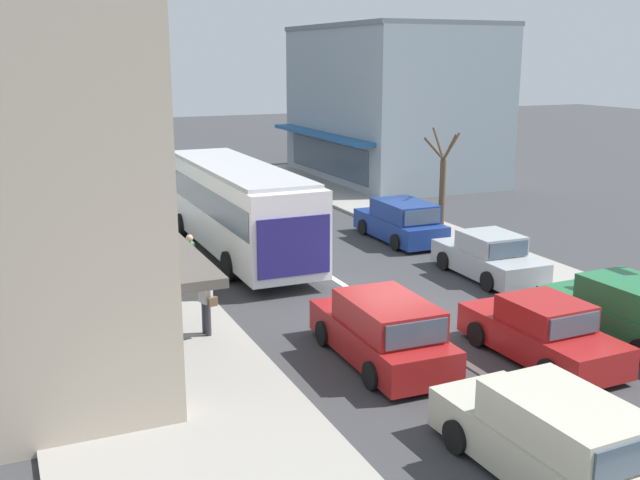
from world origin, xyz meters
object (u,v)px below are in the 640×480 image
parked_sedan_kerb_second (489,257)px  street_tree_right (442,186)px  wagon_queue_gap_filler (383,331)px  traffic_light_downstreet (113,141)px  pedestrian_with_handbag_near (206,299)px  wagon_queue_far_back (554,441)px  city_bus (237,203)px  pedestrian_browsing_midblock (190,258)px  parked_wagon_kerb_third (401,222)px  parked_wagon_kerb_front (628,313)px  sedan_adjacent_lane_lead (542,332)px

parked_sedan_kerb_second → street_tree_right: size_ratio=1.01×
wagon_queue_gap_filler → traffic_light_downstreet: 23.56m
traffic_light_downstreet → pedestrian_with_handbag_near: (-0.93, -20.36, -1.79)m
parked_sedan_kerb_second → wagon_queue_far_back: bearing=-121.0°
wagon_queue_gap_filler → pedestrian_with_handbag_near: bearing=138.5°
city_bus → parked_sedan_kerb_second: 8.89m
pedestrian_browsing_midblock → city_bus: bearing=54.2°
wagon_queue_far_back → parked_sedan_kerb_second: bearing=59.0°
traffic_light_downstreet → pedestrian_browsing_midblock: bearing=-91.1°
parked_wagon_kerb_third → pedestrian_with_handbag_near: (-9.57, -7.08, 0.32)m
city_bus → parked_wagon_kerb_third: city_bus is taller
wagon_queue_far_back → parked_wagon_kerb_front: bearing=35.6°
wagon_queue_gap_filler → parked_sedan_kerb_second: size_ratio=1.07×
wagon_queue_far_back → pedestrian_browsing_midblock: size_ratio=2.80×
parked_sedan_kerb_second → pedestrian_with_handbag_near: size_ratio=2.60×
parked_sedan_kerb_second → city_bus: bearing=137.6°
pedestrian_with_handbag_near → street_tree_right: bearing=32.3°
parked_wagon_kerb_front → parked_sedan_kerb_second: (0.15, 5.95, -0.08)m
parked_wagon_kerb_third → parked_wagon_kerb_front: bearing=-90.0°
pedestrian_browsing_midblock → sedan_adjacent_lane_lead: bearing=-53.4°
street_tree_right → parked_wagon_kerb_third: bearing=-174.9°
sedan_adjacent_lane_lead → wagon_queue_far_back: bearing=-127.8°
parked_wagon_kerb_third → pedestrian_with_handbag_near: 11.91m
wagon_queue_gap_filler → parked_wagon_kerb_front: bearing=-11.7°
parked_sedan_kerb_second → parked_wagon_kerb_third: (-0.14, 5.40, 0.08)m
parked_wagon_kerb_third → street_tree_right: (1.91, 0.17, 1.23)m
parked_wagon_kerb_front → parked_sedan_kerb_second: size_ratio=1.07×
parked_wagon_kerb_front → parked_wagon_kerb_third: size_ratio=1.01×
sedan_adjacent_lane_lead → pedestrian_browsing_midblock: 10.43m
pedestrian_browsing_midblock → parked_wagon_kerb_front: bearing=-42.9°
wagon_queue_gap_filler → pedestrian_with_handbag_near: (-3.36, 2.98, 0.32)m
parked_sedan_kerb_second → parked_wagon_kerb_front: bearing=-91.4°
sedan_adjacent_lane_lead → parked_wagon_kerb_front: parked_wagon_kerb_front is taller
parked_wagon_kerb_third → street_tree_right: bearing=5.1°
parked_wagon_kerb_third → traffic_light_downstreet: traffic_light_downstreet is taller
pedestrian_with_handbag_near → traffic_light_downstreet: bearing=87.4°
parked_sedan_kerb_second → parked_wagon_kerb_third: parked_wagon_kerb_third is taller
city_bus → pedestrian_browsing_midblock: bearing=-125.8°
wagon_queue_far_back → street_tree_right: size_ratio=1.09×
sedan_adjacent_lane_lead → wagon_queue_gap_filler: 3.73m
parked_wagon_kerb_front → pedestrian_browsing_midblock: pedestrian_browsing_midblock is taller
sedan_adjacent_lane_lead → parked_wagon_kerb_third: size_ratio=0.94×
city_bus → sedan_adjacent_lane_lead: bearing=-73.1°
parked_sedan_kerb_second → pedestrian_with_handbag_near: pedestrian_with_handbag_near is taller
wagon_queue_gap_filler → traffic_light_downstreet: traffic_light_downstreet is taller
wagon_queue_gap_filler → parked_wagon_kerb_front: same height
parked_wagon_kerb_front → parked_sedan_kerb_second: 5.95m
street_tree_right → parked_wagon_kerb_front: bearing=-99.4°
wagon_queue_gap_filler → parked_wagon_kerb_front: 6.34m
city_bus → street_tree_right: (8.27, -0.37, 0.09)m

